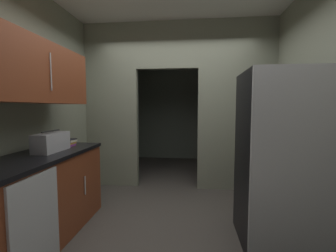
# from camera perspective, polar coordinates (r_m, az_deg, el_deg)

# --- Properties ---
(ground) EXTENTS (20.00, 20.00, 0.00)m
(ground) POSITION_cam_1_polar(r_m,az_deg,el_deg) (2.85, 0.04, -24.44)
(ground) COLOR #47423D
(kitchen_partition) EXTENTS (3.21, 0.12, 2.81)m
(kitchen_partition) POSITION_cam_1_polar(r_m,az_deg,el_deg) (3.88, 3.06, 6.75)
(kitchen_partition) COLOR gray
(kitchen_partition) RESTS_ON ground
(adjoining_room_shell) EXTENTS (3.21, 2.34, 2.81)m
(adjoining_room_shell) POSITION_cam_1_polar(r_m,az_deg,el_deg) (5.50, 3.46, 4.88)
(adjoining_room_shell) COLOR gray
(adjoining_room_shell) RESTS_ON ground
(refrigerator) EXTENTS (0.84, 0.76, 1.74)m
(refrigerator) POSITION_cam_1_polar(r_m,az_deg,el_deg) (2.56, 27.31, -7.50)
(refrigerator) COLOR black
(refrigerator) RESTS_ON ground
(lower_cabinet_run) EXTENTS (0.63, 1.67, 0.91)m
(lower_cabinet_run) POSITION_cam_1_polar(r_m,az_deg,el_deg) (2.77, -29.61, -15.57)
(lower_cabinet_run) COLOR brown
(lower_cabinet_run) RESTS_ON ground
(dishwasher) EXTENTS (0.02, 0.56, 0.85)m
(dishwasher) POSITION_cam_1_polar(r_m,az_deg,el_deg) (2.27, -30.22, -21.08)
(dishwasher) COLOR #B7BABC
(dishwasher) RESTS_ON ground
(upper_cabinet_counterside) EXTENTS (0.36, 1.50, 0.60)m
(upper_cabinet_counterside) POSITION_cam_1_polar(r_m,az_deg,el_deg) (2.63, -30.75, 11.58)
(upper_cabinet_counterside) COLOR brown
(boombox) EXTENTS (0.20, 0.43, 0.23)m
(boombox) POSITION_cam_1_polar(r_m,az_deg,el_deg) (2.77, -27.35, -3.64)
(boombox) COLOR #B2B2B7
(boombox) RESTS_ON lower_cabinet_run
(book_stack) EXTENTS (0.15, 0.17, 0.09)m
(book_stack) POSITION_cam_1_polar(r_m,az_deg,el_deg) (3.08, -23.62, -3.74)
(book_stack) COLOR #8C3893
(book_stack) RESTS_ON lower_cabinet_run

